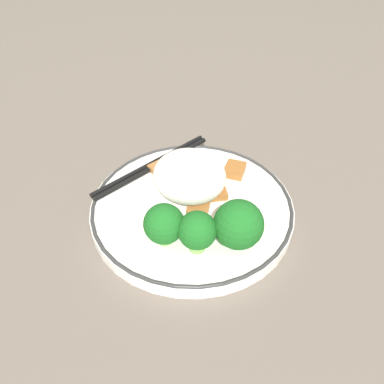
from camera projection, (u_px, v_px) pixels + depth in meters
The scene contains 11 objects.
ground_plane at pixel (192, 213), 0.50m from camera, with size 3.00×3.00×0.00m, color #665B51.
plate at pixel (192, 207), 0.49m from camera, with size 0.26×0.26×0.02m.
rice_mound at pixel (189, 175), 0.49m from camera, with size 0.10×0.09×0.06m.
broccoli_back_left at pixel (164, 224), 0.42m from camera, with size 0.05×0.05×0.05m.
broccoli_back_center at pixel (197, 231), 0.41m from camera, with size 0.04×0.04×0.05m.
broccoli_back_right at pixel (237, 226), 0.41m from camera, with size 0.06×0.06×0.06m.
meat_near_front at pixel (201, 206), 0.48m from camera, with size 0.04×0.04×0.01m.
meat_near_left at pixel (216, 194), 0.49m from camera, with size 0.03×0.03×0.01m.
meat_near_right at pixel (162, 167), 0.54m from camera, with size 0.03×0.04×0.01m.
meat_near_back at pixel (235, 170), 0.53m from camera, with size 0.04×0.04×0.01m.
chopsticks at pixel (151, 166), 0.54m from camera, with size 0.04×0.20×0.01m.
Camera 1 is at (0.28, -0.21, 0.35)m, focal length 35.00 mm.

